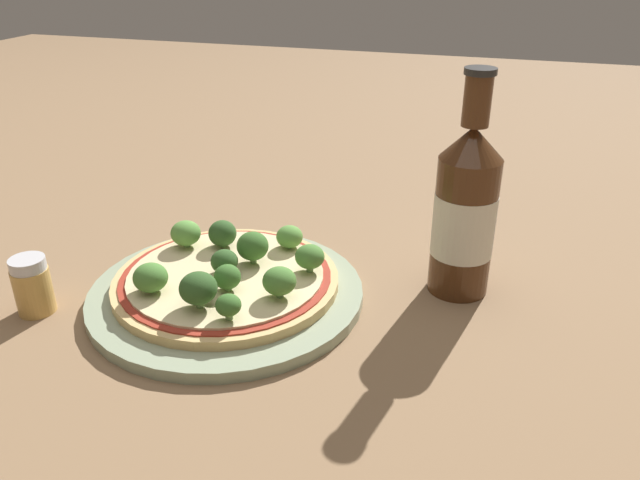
% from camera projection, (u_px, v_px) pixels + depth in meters
% --- Properties ---
extents(ground_plane, '(3.00, 3.00, 0.00)m').
position_uv_depth(ground_plane, '(222.00, 294.00, 0.65)').
color(ground_plane, '#846647').
extents(plate, '(0.28, 0.28, 0.01)m').
position_uv_depth(plate, '(227.00, 293.00, 0.64)').
color(plate, '#93A384').
rests_on(plate, ground_plane).
extents(pizza, '(0.23, 0.23, 0.01)m').
position_uv_depth(pizza, '(226.00, 279.00, 0.63)').
color(pizza, tan).
rests_on(pizza, plate).
extents(broccoli_floret_0, '(0.03, 0.03, 0.03)m').
position_uv_depth(broccoli_floret_0, '(279.00, 281.00, 0.58)').
color(broccoli_floret_0, '#6B8E51').
rests_on(broccoli_floret_0, pizza).
extents(broccoli_floret_1, '(0.03, 0.03, 0.03)m').
position_uv_depth(broccoli_floret_1, '(222.00, 264.00, 0.62)').
color(broccoli_floret_1, '#6B8E51').
rests_on(broccoli_floret_1, pizza).
extents(broccoli_floret_2, '(0.03, 0.03, 0.03)m').
position_uv_depth(broccoli_floret_2, '(227.00, 277.00, 0.60)').
color(broccoli_floret_2, '#6B8E51').
rests_on(broccoli_floret_2, pizza).
extents(broccoli_floret_3, '(0.03, 0.03, 0.03)m').
position_uv_depth(broccoli_floret_3, '(186.00, 233.00, 0.68)').
color(broccoli_floret_3, '#6B8E51').
rests_on(broccoli_floret_3, pizza).
extents(broccoli_floret_4, '(0.03, 0.03, 0.03)m').
position_uv_depth(broccoli_floret_4, '(310.00, 257.00, 0.63)').
color(broccoli_floret_4, '#6B8E51').
rests_on(broccoli_floret_4, pizza).
extents(broccoli_floret_5, '(0.03, 0.03, 0.03)m').
position_uv_depth(broccoli_floret_5, '(151.00, 278.00, 0.59)').
color(broccoli_floret_5, '#6B8E51').
rests_on(broccoli_floret_5, pizza).
extents(broccoli_floret_6, '(0.04, 0.04, 0.03)m').
position_uv_depth(broccoli_floret_6, '(198.00, 288.00, 0.57)').
color(broccoli_floret_6, '#6B8E51').
rests_on(broccoli_floret_6, pizza).
extents(broccoli_floret_7, '(0.02, 0.02, 0.02)m').
position_uv_depth(broccoli_floret_7, '(228.00, 305.00, 0.55)').
color(broccoli_floret_7, '#6B8E51').
rests_on(broccoli_floret_7, pizza).
extents(broccoli_floret_8, '(0.03, 0.03, 0.03)m').
position_uv_depth(broccoli_floret_8, '(290.00, 237.00, 0.68)').
color(broccoli_floret_8, '#6B8E51').
rests_on(broccoli_floret_8, pizza).
extents(broccoli_floret_9, '(0.03, 0.03, 0.03)m').
position_uv_depth(broccoli_floret_9, '(222.00, 233.00, 0.68)').
color(broccoli_floret_9, '#6B8E51').
rests_on(broccoli_floret_9, pizza).
extents(broccoli_floret_10, '(0.03, 0.03, 0.03)m').
position_uv_depth(broccoli_floret_10, '(253.00, 246.00, 0.64)').
color(broccoli_floret_10, '#6B8E51').
rests_on(broccoli_floret_10, pizza).
extents(beer_bottle, '(0.06, 0.06, 0.23)m').
position_uv_depth(beer_bottle, '(465.00, 211.00, 0.62)').
color(beer_bottle, '#472814').
rests_on(beer_bottle, ground_plane).
extents(pepper_shaker, '(0.04, 0.04, 0.06)m').
position_uv_depth(pepper_shaker, '(32.00, 286.00, 0.60)').
color(pepper_shaker, tan).
rests_on(pepper_shaker, ground_plane).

